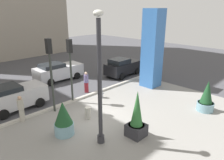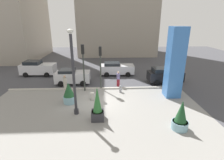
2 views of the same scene
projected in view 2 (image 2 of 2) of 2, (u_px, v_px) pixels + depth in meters
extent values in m
plane|color=#47474C|center=(96.00, 86.00, 18.98)|extent=(60.00, 60.00, 0.00)
cube|color=gray|center=(93.00, 114.00, 13.31)|extent=(18.00, 10.00, 0.02)
cube|color=#B7B2A8|center=(96.00, 88.00, 18.12)|extent=(18.00, 0.24, 0.16)
cylinder|color=#2D2D33|center=(76.00, 111.00, 13.29)|extent=(0.36, 0.36, 0.40)
cylinder|color=#2D2D33|center=(74.00, 77.00, 12.37)|extent=(0.20, 0.20, 6.03)
ellipsoid|color=silver|center=(70.00, 31.00, 11.33)|extent=(0.44, 0.44, 0.28)
cube|color=#3870BC|center=(175.00, 63.00, 15.51)|extent=(1.36, 1.36, 6.42)
cylinder|color=#7AA8B7|center=(180.00, 125.00, 11.38)|extent=(1.07, 1.07, 0.58)
cylinder|color=#382819|center=(180.00, 122.00, 11.30)|extent=(0.99, 0.99, 0.04)
cone|color=#1E4C28|center=(182.00, 111.00, 11.05)|extent=(0.79, 0.79, 1.50)
cube|color=#2D2D33|center=(98.00, 115.00, 12.47)|extent=(0.91, 0.91, 0.67)
cylinder|color=#382819|center=(98.00, 112.00, 12.36)|extent=(0.86, 0.86, 0.04)
cone|color=#2D6B33|center=(97.00, 100.00, 12.05)|extent=(0.64, 0.64, 1.88)
cylinder|color=#7AA8B7|center=(69.00, 99.00, 15.01)|extent=(1.03, 1.03, 0.66)
cylinder|color=#382819|center=(69.00, 96.00, 14.91)|extent=(0.95, 0.95, 0.04)
cone|color=#1E4C28|center=(69.00, 89.00, 14.70)|extent=(0.95, 0.95, 1.23)
cylinder|color=#99999E|center=(120.00, 90.00, 17.28)|extent=(0.26, 0.26, 0.55)
sphere|color=#99999E|center=(120.00, 86.00, 17.17)|extent=(0.24, 0.24, 0.24)
cylinder|color=#99999E|center=(122.00, 89.00, 17.28)|extent=(0.12, 0.10, 0.10)
cylinder|color=#B2ADA3|center=(92.00, 96.00, 15.49)|extent=(0.36, 0.36, 0.75)
cylinder|color=#333833|center=(84.00, 73.00, 17.13)|extent=(0.14, 0.14, 3.83)
cube|color=black|center=(83.00, 49.00, 16.36)|extent=(0.28, 0.32, 0.90)
sphere|color=green|center=(83.00, 49.00, 16.52)|extent=(0.18, 0.18, 0.18)
cylinder|color=#333833|center=(101.00, 73.00, 17.54)|extent=(0.14, 0.14, 3.60)
cube|color=black|center=(100.00, 51.00, 16.81)|extent=(0.28, 0.32, 0.90)
sphere|color=green|center=(100.00, 48.00, 16.88)|extent=(0.18, 0.18, 0.18)
cube|color=silver|center=(39.00, 69.00, 22.56)|extent=(4.46, 2.04, 1.23)
cube|color=#1E2328|center=(33.00, 62.00, 22.29)|extent=(2.04, 1.71, 0.43)
cylinder|color=black|center=(52.00, 71.00, 23.61)|extent=(0.65, 0.25, 0.64)
cylinder|color=black|center=(47.00, 75.00, 21.87)|extent=(0.65, 0.25, 0.64)
cylinder|color=black|center=(32.00, 71.00, 23.62)|extent=(0.65, 0.25, 0.64)
cylinder|color=black|center=(26.00, 75.00, 21.88)|extent=(0.65, 0.25, 0.64)
cube|color=silver|center=(117.00, 69.00, 22.71)|extent=(4.45, 1.95, 1.07)
cube|color=#1E2328|center=(112.00, 64.00, 22.47)|extent=(2.03, 1.66, 0.33)
cylinder|color=black|center=(127.00, 71.00, 23.76)|extent=(0.65, 0.24, 0.64)
cylinder|color=black|center=(128.00, 74.00, 22.03)|extent=(0.65, 0.24, 0.64)
cylinder|color=black|center=(107.00, 71.00, 23.72)|extent=(0.65, 0.24, 0.64)
cylinder|color=black|center=(107.00, 75.00, 21.98)|extent=(0.65, 0.24, 0.64)
cube|color=black|center=(165.00, 76.00, 19.84)|extent=(3.96, 1.87, 1.07)
cube|color=#1E2328|center=(161.00, 70.00, 19.56)|extent=(1.81, 1.59, 0.42)
cylinder|color=black|center=(172.00, 77.00, 20.91)|extent=(0.65, 0.24, 0.64)
cylinder|color=black|center=(178.00, 82.00, 19.27)|extent=(0.65, 0.24, 0.64)
cylinder|color=black|center=(152.00, 78.00, 20.73)|extent=(0.65, 0.24, 0.64)
cylinder|color=black|center=(157.00, 83.00, 19.10)|extent=(0.65, 0.24, 0.64)
cube|color=silver|center=(73.00, 77.00, 19.48)|extent=(3.89, 1.88, 1.13)
cube|color=#1E2328|center=(67.00, 71.00, 19.21)|extent=(1.77, 1.62, 0.31)
cylinder|color=black|center=(84.00, 78.00, 20.57)|extent=(0.64, 0.23, 0.64)
cylinder|color=black|center=(83.00, 83.00, 18.87)|extent=(0.64, 0.23, 0.64)
cylinder|color=black|center=(64.00, 79.00, 20.43)|extent=(0.64, 0.23, 0.64)
cylinder|color=black|center=(61.00, 84.00, 18.72)|extent=(0.64, 0.23, 0.64)
cube|color=#B2AD9E|center=(65.00, 87.00, 17.76)|extent=(0.33, 0.34, 0.80)
cylinder|color=#B2AD9E|center=(65.00, 80.00, 17.53)|extent=(0.51, 0.51, 0.60)
sphere|color=tan|center=(64.00, 76.00, 17.39)|extent=(0.22, 0.22, 0.22)
cube|color=maroon|center=(118.00, 83.00, 18.78)|extent=(0.32, 0.34, 0.84)
cylinder|color=slate|center=(118.00, 76.00, 18.54)|extent=(0.50, 0.50, 0.63)
sphere|color=beige|center=(118.00, 73.00, 18.40)|extent=(0.23, 0.23, 0.23)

